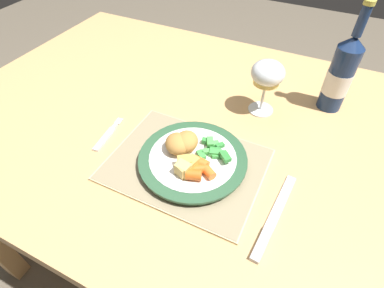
{
  "coord_description": "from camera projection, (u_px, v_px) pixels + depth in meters",
  "views": [
    {
      "loc": [
        0.25,
        -0.53,
        1.24
      ],
      "look_at": [
        0.05,
        -0.12,
        0.78
      ],
      "focal_mm": 28.0,
      "sensor_mm": 36.0,
      "label": 1
    }
  ],
  "objects": [
    {
      "name": "ground_plane",
      "position": [
        194.0,
        249.0,
        1.3
      ],
      "size": [
        6.0,
        6.0,
        0.0
      ],
      "primitive_type": "plane",
      "color": "brown"
    },
    {
      "name": "dining_table",
      "position": [
        195.0,
        143.0,
        0.84
      ],
      "size": [
        1.32,
        0.9,
        0.74
      ],
      "color": "tan",
      "rests_on": "ground"
    },
    {
      "name": "placemat",
      "position": [
        186.0,
        164.0,
        0.66
      ],
      "size": [
        0.33,
        0.25,
        0.01
      ],
      "color": "#CCB789",
      "rests_on": "dining_table"
    },
    {
      "name": "dinner_plate",
      "position": [
        193.0,
        160.0,
        0.65
      ],
      "size": [
        0.24,
        0.24,
        0.02
      ],
      "color": "white",
      "rests_on": "placemat"
    },
    {
      "name": "breaded_croquettes",
      "position": [
        182.0,
        143.0,
        0.65
      ],
      "size": [
        0.08,
        0.09,
        0.04
      ],
      "color": "#B77F3D",
      "rests_on": "dinner_plate"
    },
    {
      "name": "green_beans_pile",
      "position": [
        214.0,
        150.0,
        0.65
      ],
      "size": [
        0.08,
        0.07,
        0.02
      ],
      "color": "green",
      "rests_on": "dinner_plate"
    },
    {
      "name": "glazed_carrots",
      "position": [
        199.0,
        169.0,
        0.61
      ],
      "size": [
        0.06,
        0.06,
        0.02
      ],
      "color": "orange",
      "rests_on": "dinner_plate"
    },
    {
      "name": "fork",
      "position": [
        107.0,
        136.0,
        0.72
      ],
      "size": [
        0.03,
        0.12,
        0.01
      ],
      "color": "silver",
      "rests_on": "dining_table"
    },
    {
      "name": "table_knife",
      "position": [
        272.0,
        222.0,
        0.56
      ],
      "size": [
        0.03,
        0.21,
        0.01
      ],
      "color": "silver",
      "rests_on": "dining_table"
    },
    {
      "name": "wine_glass",
      "position": [
        267.0,
        75.0,
        0.72
      ],
      "size": [
        0.08,
        0.08,
        0.14
      ],
      "color": "silver",
      "rests_on": "dining_table"
    },
    {
      "name": "bottle",
      "position": [
        340.0,
        74.0,
        0.74
      ],
      "size": [
        0.06,
        0.06,
        0.28
      ],
      "color": "navy",
      "rests_on": "dining_table"
    },
    {
      "name": "roast_potatoes",
      "position": [
        185.0,
        166.0,
        0.61
      ],
      "size": [
        0.05,
        0.06,
        0.03
      ],
      "color": "#E5BC66",
      "rests_on": "dinner_plate"
    }
  ]
}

